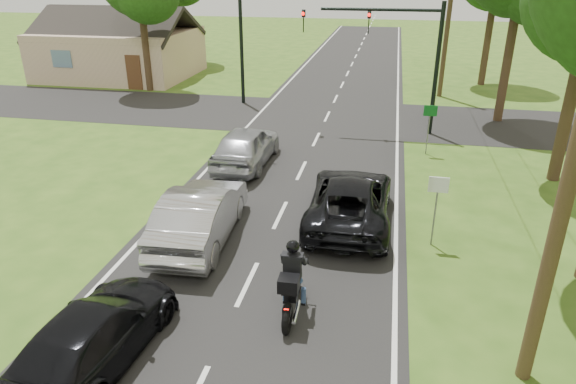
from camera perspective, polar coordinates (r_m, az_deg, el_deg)
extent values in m
plane|color=#325517|center=(13.32, -4.52, -10.15)|extent=(140.00, 140.00, 0.00)
cube|color=black|center=(22.11, 2.39, 4.27)|extent=(8.00, 100.00, 0.01)
cube|color=black|center=(27.78, 4.37, 8.36)|extent=(60.00, 7.00, 0.01)
torus|color=black|center=(12.81, 1.04, -9.82)|extent=(0.16, 0.67, 0.66)
torus|color=black|center=(11.60, -0.10, -13.91)|extent=(0.18, 0.73, 0.72)
cube|color=black|center=(12.10, 0.59, -10.34)|extent=(0.31, 0.96, 0.30)
sphere|color=black|center=(12.21, 0.78, -8.98)|extent=(0.34, 0.34, 0.34)
cube|color=black|center=(11.71, 0.32, -10.56)|extent=(0.36, 0.56, 0.10)
cube|color=#FF0C07|center=(11.32, -0.20, -12.97)|extent=(0.10, 0.03, 0.05)
cylinder|color=silver|center=(11.83, 0.94, -13.18)|extent=(0.11, 0.81, 0.09)
cylinder|color=black|center=(12.28, 0.93, -7.77)|extent=(0.62, 0.06, 0.04)
cube|color=black|center=(11.30, 0.07, -10.16)|extent=(0.45, 0.41, 0.32)
cube|color=black|center=(11.64, 0.48, -8.26)|extent=(0.41, 0.23, 0.60)
sphere|color=black|center=(11.46, 0.54, -6.08)|extent=(0.30, 0.30, 0.30)
cylinder|color=navy|center=(12.51, -0.31, -11.30)|extent=(0.12, 0.12, 0.45)
cylinder|color=navy|center=(12.45, 1.73, -11.49)|extent=(0.12, 0.12, 0.45)
imported|color=black|center=(16.07, 6.91, -0.85)|extent=(2.53, 5.38, 1.49)
imported|color=#B6B7BB|center=(15.09, -9.72, -2.44)|extent=(2.01, 5.04, 1.63)
imported|color=#A3A5AB|center=(20.66, -4.68, 5.15)|extent=(1.99, 4.74, 1.60)
imported|color=black|center=(11.38, -20.64, -14.50)|extent=(2.14, 4.61, 1.30)
cylinder|color=black|center=(25.06, 16.16, 12.83)|extent=(0.20, 0.20, 6.00)
cylinder|color=black|center=(24.65, 10.28, 19.32)|extent=(5.40, 0.14, 0.14)
imported|color=black|center=(24.72, 8.97, 18.13)|extent=(0.16, 0.36, 1.00)
imported|color=black|center=(25.04, 1.74, 18.46)|extent=(0.16, 0.36, 1.00)
sphere|color=#FF0C07|center=(24.51, 9.00, 18.86)|extent=(0.16, 0.16, 0.16)
sphere|color=#FF0C07|center=(24.83, 1.68, 19.18)|extent=(0.16, 0.16, 0.16)
cylinder|color=black|center=(30.10, -5.17, 15.38)|extent=(0.20, 0.20, 6.00)
cylinder|color=#4F3B24|center=(32.81, 17.50, 18.67)|extent=(0.28, 0.28, 10.00)
cylinder|color=slate|center=(15.11, 16.00, -2.32)|extent=(0.05, 0.05, 2.00)
cube|color=silver|center=(14.72, 16.40, 0.77)|extent=(0.55, 0.04, 0.45)
cylinder|color=slate|center=(22.59, 15.30, 6.52)|extent=(0.05, 0.05, 2.00)
cube|color=#0C591E|center=(22.32, 15.55, 8.70)|extent=(0.55, 0.04, 0.45)
cylinder|color=#332316|center=(21.06, 28.83, 8.66)|extent=(0.44, 0.44, 5.88)
cylinder|color=#332316|center=(28.42, 23.34, 14.12)|extent=(0.44, 0.44, 7.00)
cylinder|color=#332316|center=(37.31, 21.36, 15.92)|extent=(0.44, 0.44, 6.44)
cylinder|color=#332316|center=(34.40, -15.59, 15.85)|extent=(0.44, 0.44, 6.16)
cylinder|color=#332316|center=(44.24, -12.23, 18.18)|extent=(0.44, 0.44, 6.72)
cube|color=tan|center=(39.96, -18.12, 14.43)|extent=(10.00, 8.00, 3.20)
cube|color=black|center=(37.98, -20.01, 16.96)|extent=(10.20, 4.00, 2.29)
cube|color=black|center=(41.46, -17.16, 17.80)|extent=(10.20, 4.00, 2.29)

